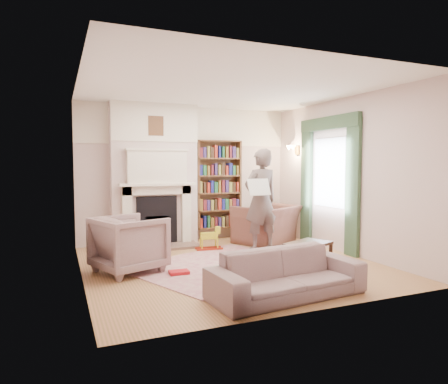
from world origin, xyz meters
name	(u,v)px	position (x,y,z in m)	size (l,w,h in m)	color
floor	(230,264)	(0.00, 0.00, 0.00)	(4.50, 4.50, 0.00)	olive
ceiling	(230,88)	(0.00, 0.00, 2.80)	(4.50, 4.50, 0.00)	white
wall_back	(187,174)	(0.00, 2.25, 1.40)	(4.50, 4.50, 0.00)	beige
wall_front	(314,184)	(0.00, -2.25, 1.40)	(4.50, 4.50, 0.00)	beige
wall_left	(80,179)	(-2.25, 0.00, 1.40)	(4.50, 4.50, 0.00)	beige
wall_right	(344,176)	(2.25, 0.00, 1.40)	(4.50, 4.50, 0.00)	beige
fireplace	(154,175)	(-0.75, 2.05, 1.39)	(1.70, 0.58, 2.80)	beige
bookcase	(218,184)	(0.65, 2.12, 1.18)	(1.00, 0.24, 1.85)	brown
window	(330,173)	(2.23, 0.40, 1.45)	(0.02, 0.90, 1.30)	silver
curtain_left	(353,188)	(2.20, -0.30, 1.20)	(0.07, 0.32, 2.40)	#2B432D
curtain_right	(307,184)	(2.20, 1.10, 1.20)	(0.07, 0.32, 2.40)	#2B432D
pelmet	(328,123)	(2.19, 0.40, 2.38)	(0.09, 1.70, 0.24)	#2B432D
wall_sconce	(289,150)	(2.03, 1.50, 1.90)	(0.20, 0.24, 0.24)	gold
rug	(221,265)	(-0.18, -0.03, 0.01)	(2.65, 2.04, 0.01)	#C2AF93
armchair_reading	(266,224)	(1.40, 1.34, 0.38)	(1.18, 1.03, 0.76)	#4B3228
armchair_left	(129,244)	(-1.57, 0.16, 0.42)	(0.90, 0.93, 0.84)	#A69789
sofa	(287,274)	(0.00, -1.72, 0.28)	(1.93, 0.75, 0.56)	gray
man_reading	(261,200)	(0.95, 0.74, 0.95)	(0.69, 0.45, 1.90)	#564945
newspaper	(259,187)	(0.80, 0.54, 1.20)	(0.44, 0.02, 0.31)	silver
coffee_table	(308,257)	(0.87, -0.90, 0.23)	(0.70, 0.45, 0.45)	black
paraffin_heater	(150,238)	(-1.03, 1.27, 0.28)	(0.24, 0.24, 0.55)	#A0A3A7
rocking_horse	(209,238)	(0.06, 1.12, 0.22)	(0.50, 0.20, 0.44)	gold
board_game	(218,269)	(-0.33, -0.32, 0.03)	(0.32, 0.32, 0.03)	#DCEA52
game_box_lid	(179,272)	(-0.94, -0.29, 0.04)	(0.28, 0.19, 0.05)	#AC131C
comic_annuals	(251,269)	(0.14, -0.48, 0.02)	(0.68, 0.44, 0.02)	red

